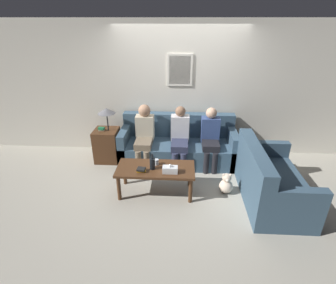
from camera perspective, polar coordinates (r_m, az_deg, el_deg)
The scene contains 14 objects.
ground_plane at distance 4.87m, azimuth 2.01°, elevation -6.77°, with size 16.00×16.00×0.00m, color #ADA899.
wall_back at distance 5.25m, azimuth 2.50°, elevation 11.18°, with size 9.00×0.08×2.60m.
couch_main at distance 5.17m, azimuth 2.21°, elevation -0.83°, with size 2.21×0.86×0.89m.
couch_side at distance 4.35m, azimuth 21.19°, elevation -8.24°, with size 0.86×1.52×0.89m.
coffee_table at distance 4.16m, azimuth -2.71°, elevation -6.36°, with size 1.22×0.56×0.46m.
side_table_with_lamp at distance 5.27m, azimuth -13.11°, elevation -0.13°, with size 0.46×0.46×1.08m.
wine_bottle at distance 4.06m, azimuth -3.43°, elevation -4.64°, with size 0.08×0.08×0.26m.
drinking_glass at distance 4.19m, azimuth -2.57°, elevation -4.37°, with size 0.08×0.08×0.09m.
book_stack at distance 4.04m, azimuth -5.86°, elevation -6.03°, with size 0.14×0.12×0.05m.
tissue_box at distance 3.98m, azimuth 0.46°, elevation -5.99°, with size 0.23×0.12×0.15m.
person_left at distance 4.96m, azimuth -5.18°, elevation 1.92°, with size 0.34×0.63×1.14m.
person_middle at distance 4.89m, azimuth 2.58°, elevation 1.38°, with size 0.34×0.65×1.13m.
person_right at distance 4.93m, azimuth 9.21°, elevation 1.28°, with size 0.34×0.59×1.12m.
teddy_bear at distance 4.40m, azimuth 12.55°, elevation -8.97°, with size 0.23×0.23×0.35m.
Camera 1 is at (0.07, -4.12, 2.59)m, focal length 28.00 mm.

